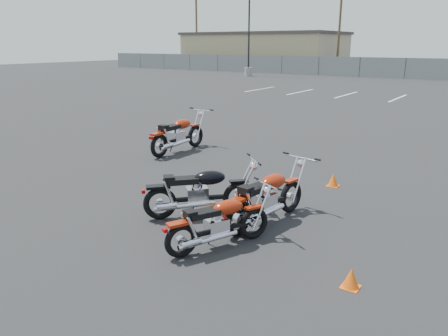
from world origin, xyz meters
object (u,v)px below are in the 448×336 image
Objects in this scene: motorcycle_second_black at (200,192)px; motorcycle_rear_red at (219,223)px; motorcycle_third_red at (267,198)px; motorcycle_front_red at (178,134)px.

motorcycle_second_black reaches higher than motorcycle_rear_red.
motorcycle_third_red is at bearing 18.52° from motorcycle_second_black.
motorcycle_front_red is 6.22m from motorcycle_rear_red.
motorcycle_third_red is (1.14, 0.38, 0.00)m from motorcycle_second_black.
motorcycle_third_red reaches higher than motorcycle_rear_red.
motorcycle_second_black is 1.32m from motorcycle_rear_red.
motorcycle_front_red is 1.29× the size of motorcycle_second_black.
motorcycle_second_black is 1.00× the size of motorcycle_rear_red.
motorcycle_front_red is 5.53m from motorcycle_third_red.
motorcycle_front_red is 1.10× the size of motorcycle_third_red.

